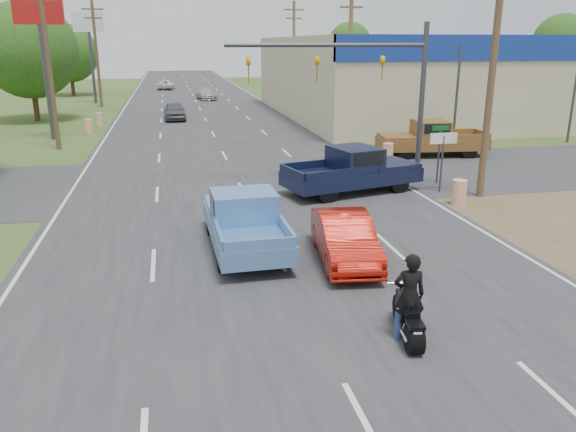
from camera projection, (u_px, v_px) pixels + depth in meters
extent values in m
plane|color=#2F461C|center=(367.00, 428.00, 9.24)|extent=(200.00, 200.00, 0.00)
cube|color=#2D2D30|center=(205.00, 120.00, 46.66)|extent=(15.00, 180.00, 0.02)
cube|color=#2D2D30|center=(237.00, 180.00, 26.08)|extent=(120.00, 10.00, 0.02)
cube|color=brown|center=(559.00, 215.00, 20.75)|extent=(8.00, 18.00, 0.01)
cube|color=#B7A88C|center=(552.00, 75.00, 51.95)|extent=(50.00, 28.00, 6.60)
cylinder|color=#4C3823|center=(492.00, 72.00, 21.79)|extent=(0.28, 0.28, 10.00)
cylinder|color=#4C3823|center=(350.00, 60.00, 38.63)|extent=(0.28, 0.28, 10.00)
cube|color=#4C3823|center=(351.00, 7.00, 37.63)|extent=(1.60, 0.14, 0.14)
cylinder|color=#4C3823|center=(294.00, 55.00, 55.47)|extent=(0.28, 0.28, 10.00)
cube|color=#4C3823|center=(294.00, 10.00, 54.23)|extent=(2.00, 0.14, 0.14)
cube|color=#4C3823|center=(294.00, 18.00, 54.47)|extent=(1.60, 0.14, 0.14)
cylinder|color=#4C3823|center=(49.00, 63.00, 32.11)|extent=(0.28, 0.28, 10.00)
cube|color=#4C3823|center=(41.00, 0.00, 31.11)|extent=(1.60, 0.14, 0.14)
cylinder|color=#4C3823|center=(97.00, 55.00, 54.56)|extent=(0.28, 0.28, 10.00)
cube|color=#4C3823|center=(92.00, 9.00, 53.33)|extent=(2.00, 0.14, 0.14)
cube|color=#4C3823|center=(93.00, 18.00, 53.56)|extent=(1.60, 0.14, 0.14)
cylinder|color=#422D19|center=(35.00, 101.00, 45.42)|extent=(0.44, 0.44, 3.24)
sphere|color=#1F4914|center=(29.00, 50.00, 44.25)|extent=(7.56, 7.56, 7.56)
cylinder|color=#422D19|center=(72.00, 84.00, 67.79)|extent=(0.44, 0.44, 2.88)
sphere|color=#1F4914|center=(69.00, 53.00, 66.75)|extent=(6.72, 6.72, 6.72)
cylinder|color=#422D19|center=(557.00, 73.00, 84.95)|extent=(0.44, 0.44, 3.60)
sphere|color=#1F4914|center=(561.00, 43.00, 83.65)|extent=(8.40, 8.40, 8.40)
cylinder|color=#422D19|center=(349.00, 68.00, 103.48)|extent=(0.44, 0.44, 3.42)
sphere|color=#1F4914|center=(350.00, 45.00, 102.25)|extent=(7.98, 7.98, 7.98)
cylinder|color=orange|center=(459.00, 192.00, 21.89)|extent=(0.56, 0.56, 1.00)
cylinder|color=orange|center=(388.00, 153.00, 29.92)|extent=(0.56, 0.56, 1.00)
cylinder|color=orange|center=(89.00, 127.00, 39.24)|extent=(0.56, 0.56, 1.00)
cylinder|color=orange|center=(99.00, 119.00, 43.04)|extent=(0.56, 0.56, 1.00)
cylinder|color=#3F3F44|center=(45.00, 69.00, 35.80)|extent=(0.30, 0.30, 9.00)
cube|color=#B21414|center=(38.00, 7.00, 34.71)|extent=(3.00, 0.35, 2.00)
cylinder|color=#3F3F44|center=(92.00, 59.00, 58.25)|extent=(0.30, 0.30, 9.00)
cube|color=white|center=(88.00, 22.00, 57.17)|extent=(3.00, 0.35, 2.00)
cylinder|color=#3F3F44|center=(442.00, 164.00, 23.59)|extent=(0.08, 0.08, 2.40)
cube|color=white|center=(444.00, 138.00, 23.27)|extent=(1.20, 0.05, 0.45)
cylinder|color=#3F3F44|center=(439.00, 157.00, 25.11)|extent=(0.08, 0.08, 2.40)
cube|color=#0C591E|center=(441.00, 128.00, 24.73)|extent=(0.80, 0.04, 0.22)
cylinder|color=#3F3F44|center=(422.00, 102.00, 25.78)|extent=(0.24, 0.24, 7.00)
cylinder|color=#3F3F44|center=(328.00, 45.00, 24.16)|extent=(9.00, 0.18, 0.18)
imported|color=gold|center=(383.00, 56.00, 24.78)|extent=(0.18, 0.40, 1.10)
imported|color=gold|center=(317.00, 56.00, 24.20)|extent=(0.18, 0.40, 1.10)
imported|color=gold|center=(248.00, 56.00, 23.61)|extent=(0.18, 0.40, 1.10)
imported|color=#AC1107|center=(345.00, 239.00, 16.14)|extent=(1.92, 4.33, 1.38)
cylinder|color=black|center=(414.00, 339.00, 11.40)|extent=(0.40, 0.67, 0.63)
cylinder|color=black|center=(398.00, 308.00, 12.72)|extent=(0.21, 0.64, 0.63)
cube|color=black|center=(406.00, 311.00, 12.00)|extent=(0.38, 1.16, 0.29)
cube|color=black|center=(404.00, 298.00, 12.17)|extent=(0.33, 0.56, 0.21)
cube|color=black|center=(410.00, 310.00, 11.68)|extent=(0.36, 0.56, 0.10)
cylinder|color=white|center=(401.00, 283.00, 12.38)|extent=(0.62, 0.14, 0.05)
cube|color=white|center=(418.00, 335.00, 11.14)|extent=(0.17, 0.05, 0.11)
imported|color=black|center=(409.00, 300.00, 11.76)|extent=(0.73, 0.54, 1.85)
cylinder|color=black|center=(212.00, 222.00, 18.52)|extent=(0.33, 0.84, 0.83)
cylinder|color=black|center=(264.00, 219.00, 18.90)|extent=(0.33, 0.84, 0.83)
cylinder|color=black|center=(223.00, 257.00, 15.50)|extent=(0.33, 0.84, 0.83)
cylinder|color=black|center=(284.00, 252.00, 15.87)|extent=(0.33, 0.84, 0.83)
cube|color=#5986BE|center=(245.00, 229.00, 17.13)|extent=(2.18, 5.45, 0.54)
cube|color=#5986BE|center=(237.00, 204.00, 18.54)|extent=(2.01, 2.09, 0.19)
cube|color=#5986BE|center=(244.00, 206.00, 17.02)|extent=(1.94, 1.66, 0.88)
cube|color=black|center=(244.00, 201.00, 16.98)|extent=(1.98, 1.34, 0.47)
cube|color=#5986BE|center=(260.00, 245.00, 14.54)|extent=(1.91, 0.12, 0.31)
cylinder|color=black|center=(373.00, 174.00, 25.31)|extent=(0.95, 0.55, 0.89)
cylinder|color=black|center=(399.00, 182.00, 23.70)|extent=(0.95, 0.55, 0.89)
cylinder|color=black|center=(305.00, 182.00, 23.83)|extent=(0.95, 0.55, 0.89)
cylinder|color=black|center=(327.00, 192.00, 22.22)|extent=(0.95, 0.55, 0.89)
cube|color=#111733|center=(352.00, 176.00, 23.69)|extent=(6.19, 3.63, 0.58)
cube|color=#111733|center=(386.00, 164.00, 24.32)|extent=(2.67, 2.61, 0.20)
cube|color=#111733|center=(355.00, 158.00, 23.52)|extent=(2.21, 2.43, 0.95)
cube|color=black|center=(355.00, 154.00, 23.47)|extent=(1.88, 2.39, 0.50)
cube|color=#111733|center=(292.00, 173.00, 22.35)|extent=(0.60, 2.01, 0.34)
cylinder|color=black|center=(405.00, 151.00, 30.51)|extent=(0.95, 0.45, 0.92)
cylinder|color=black|center=(396.00, 145.00, 32.34)|extent=(0.95, 0.45, 0.92)
cylinder|color=black|center=(469.00, 150.00, 30.83)|extent=(0.95, 0.45, 0.92)
cylinder|color=black|center=(456.00, 144.00, 32.66)|extent=(0.95, 0.45, 0.92)
cube|color=brown|center=(432.00, 143.00, 31.51)|extent=(6.18, 2.95, 0.60)
cube|color=brown|center=(401.00, 137.00, 31.24)|extent=(2.49, 2.42, 0.21)
cube|color=brown|center=(431.00, 129.00, 31.27)|extent=(2.01, 2.30, 0.97)
cube|color=black|center=(431.00, 126.00, 31.22)|extent=(1.66, 2.30, 0.52)
cube|color=brown|center=(483.00, 134.00, 31.63)|extent=(0.33, 2.10, 0.34)
imported|color=#4F4F53|center=(175.00, 111.00, 46.27)|extent=(1.79, 4.26, 1.44)
imported|color=#B3B3B8|center=(206.00, 94.00, 63.04)|extent=(2.32, 4.56, 1.27)
imported|color=silver|center=(166.00, 85.00, 77.10)|extent=(2.54, 4.69, 1.25)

